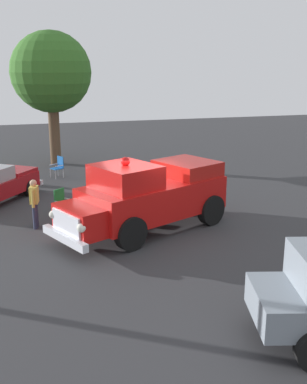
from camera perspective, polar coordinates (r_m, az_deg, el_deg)
ground_plane at (r=15.44m, az=-0.93°, el=-4.86°), size 60.00×60.00×0.00m
vintage_fire_truck at (r=15.24m, az=-0.66°, el=-0.39°), size 6.31×4.48×2.59m
lawn_chair_by_car at (r=23.05m, az=-11.55°, el=3.22°), size 0.67×0.67×1.02m
lawn_chair_spare at (r=17.06m, az=-11.16°, el=-1.08°), size 0.69×0.69×1.02m
spectator_standing at (r=15.98m, az=-14.38°, el=-1.00°), size 0.34×0.65×1.68m
oak_tree_left at (r=25.75m, az=-12.43°, el=14.06°), size 4.24×4.24×7.05m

